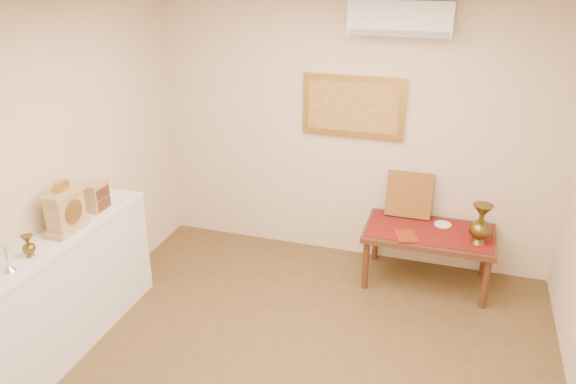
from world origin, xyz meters
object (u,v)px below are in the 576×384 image
at_px(wooden_chest, 96,196).
at_px(display_ledge, 62,295).
at_px(mantel_clock, 66,210).
at_px(brass_urn_tall, 481,220).
at_px(low_table, 429,237).

bearing_deg(wooden_chest, display_ledge, -90.08).
height_order(mantel_clock, wooden_chest, mantel_clock).
distance_m(mantel_clock, wooden_chest, 0.40).
xyz_separation_m(mantel_clock, wooden_chest, (-0.02, 0.40, -0.05)).
height_order(brass_urn_tall, mantel_clock, mantel_clock).
relative_size(wooden_chest, low_table, 0.20).
bearing_deg(wooden_chest, mantel_clock, -87.09).
relative_size(display_ledge, wooden_chest, 8.28).
bearing_deg(low_table, brass_urn_tall, -14.16).
relative_size(brass_urn_tall, mantel_clock, 1.11).
bearing_deg(mantel_clock, low_table, 32.67).
height_order(display_ledge, wooden_chest, wooden_chest).
xyz_separation_m(display_ledge, mantel_clock, (0.02, 0.18, 0.66)).
relative_size(mantel_clock, low_table, 0.34).
height_order(display_ledge, mantel_clock, mantel_clock).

